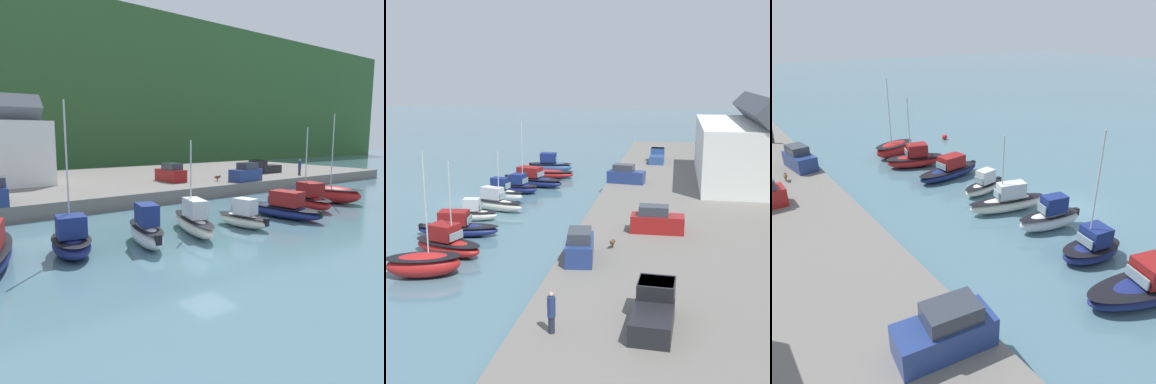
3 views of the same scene
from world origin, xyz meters
The scene contains 20 objects.
ground_plane centered at (0.00, 0.00, 0.00)m, with size 320.00×320.00×0.00m, color slate.
quay_promenade centered at (0.00, 29.87, 0.66)m, with size 93.24×29.29×1.31m.
harbor_clubhouse centered at (-11.46, 31.80, 5.03)m, with size 23.08×12.47×10.06m.
moored_boat_0 centered at (-19.37, 5.52, 1.01)m, with size 2.57×6.33×2.75m.
moored_boat_1 centered at (-15.30, 5.88, 0.59)m, with size 2.70×7.83×1.11m.
moored_boat_2 centered at (-9.81, 5.49, 0.85)m, with size 4.66×8.66×2.37m.
moored_boat_3 centered at (-5.57, 5.17, 0.85)m, with size 2.84×4.60×8.53m.
moored_boat_4 centered at (-1.30, 4.35, 0.96)m, with size 2.59×5.31×2.62m.
moored_boat_5 centered at (2.71, 4.95, 0.89)m, with size 3.23×6.65×6.33m.
moored_boat_6 centered at (6.67, 4.23, 0.76)m, with size 2.13×4.56×2.15m.
moored_boat_7 centered at (11.62, 4.67, 0.79)m, with size 2.95×7.26×2.21m.
moored_boat_8 centered at (16.44, 5.89, 0.90)m, with size 3.88×6.36×7.37m.
moored_boat_9 centered at (20.95, 6.14, 0.89)m, with size 3.88×5.61×8.71m.
parked_car_0 centered at (11.77, 21.63, 2.23)m, with size 1.85×4.22×2.16m.
parked_car_1 centered at (-7.38, 17.35, 2.23)m, with size 2.37×4.41×2.16m.
parked_car_2 centered at (19.21, 16.75, 2.23)m, with size 4.40×2.33×2.16m.
pickup_truck_0 centered at (27.87, 22.14, 2.13)m, with size 4.82×2.18×1.90m.
pickup_truck_1 centered at (-23.09, 20.36, 2.13)m, with size 4.75×2.05×1.90m.
person_on_quay centered at (29.84, 17.27, 2.41)m, with size 0.40×0.40×2.14m.
dog_on_quay centered at (16.43, 18.67, 1.77)m, with size 0.88×0.45×0.68m.
Camera 2 is at (53.21, 22.88, 13.72)m, focal length 50.00 mm.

